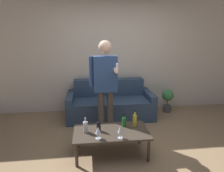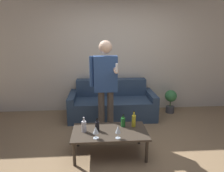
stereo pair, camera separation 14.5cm
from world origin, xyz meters
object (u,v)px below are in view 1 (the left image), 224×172
Objects in this scene: couch at (110,104)px; person_standing_front at (105,81)px; coffee_table at (111,133)px; bottle_orange at (135,120)px.

person_standing_front reaches higher than couch.
couch is 1.47m from coffee_table.
bottle_orange is at bearing -50.68° from person_standing_front.
coffee_table is 0.43m from bottle_orange.
bottle_orange is 0.15× the size of person_standing_front.
person_standing_front is at bearing 93.07° from coffee_table.
person_standing_front reaches higher than coffee_table.
person_standing_front is at bearing 129.32° from bottle_orange.
couch is 1.66× the size of coffee_table.
couch reaches higher than bottle_orange.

